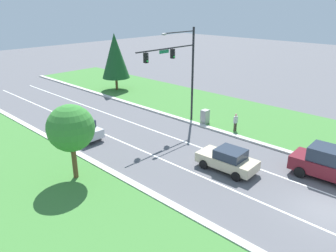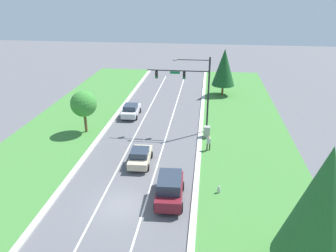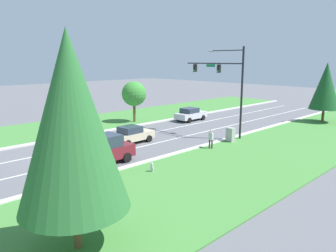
{
  "view_description": "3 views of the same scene",
  "coord_description": "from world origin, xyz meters",
  "px_view_note": "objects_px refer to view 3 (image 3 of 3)",
  "views": [
    {
      "loc": [
        -17.18,
        -4.19,
        10.81
      ],
      "look_at": [
        1.67,
        13.78,
        0.97
      ],
      "focal_mm": 35.0,
      "sensor_mm": 36.0,
      "label": 1
    },
    {
      "loc": [
        6.21,
        -20.46,
        15.71
      ],
      "look_at": [
        1.9,
        14.03,
        0.95
      ],
      "focal_mm": 35.0,
      "sensor_mm": 36.0,
      "label": 2
    },
    {
      "loc": [
        23.58,
        -11.48,
        7.59
      ],
      "look_at": [
        1.19,
        10.35,
        1.23
      ],
      "focal_mm": 35.0,
      "sensor_mm": 36.0,
      "label": 3
    }
  ],
  "objects_px": {
    "utility_cabinet": "(231,135)",
    "conifer_near_right_tree": "(326,86)",
    "silver_sedan": "(191,114)",
    "fire_hydrant": "(152,168)",
    "traffic_signal_mast": "(226,79)",
    "burgundy_suv": "(102,150)",
    "conifer_far_right_tree": "(71,122)",
    "champagne_sedan": "(132,134)",
    "oak_near_left_tree": "(134,94)",
    "pedestrian": "(211,138)"
  },
  "relations": [
    {
      "from": "oak_near_left_tree",
      "to": "utility_cabinet",
      "type": "bearing_deg",
      "value": 0.87
    },
    {
      "from": "utility_cabinet",
      "to": "conifer_near_right_tree",
      "type": "bearing_deg",
      "value": 82.31
    },
    {
      "from": "champagne_sedan",
      "to": "oak_near_left_tree",
      "type": "xyz_separation_m",
      "value": [
        -7.79,
        6.54,
        2.71
      ]
    },
    {
      "from": "conifer_far_right_tree",
      "to": "conifer_near_right_tree",
      "type": "bearing_deg",
      "value": 96.12
    },
    {
      "from": "champagne_sedan",
      "to": "conifer_near_right_tree",
      "type": "relative_size",
      "value": 0.57
    },
    {
      "from": "champagne_sedan",
      "to": "silver_sedan",
      "type": "distance_m",
      "value": 12.9
    },
    {
      "from": "burgundy_suv",
      "to": "fire_hydrant",
      "type": "relative_size",
      "value": 6.75
    },
    {
      "from": "traffic_signal_mast",
      "to": "conifer_far_right_tree",
      "type": "bearing_deg",
      "value": -69.17
    },
    {
      "from": "burgundy_suv",
      "to": "conifer_far_right_tree",
      "type": "height_order",
      "value": "conifer_far_right_tree"
    },
    {
      "from": "fire_hydrant",
      "to": "pedestrian",
      "type": "bearing_deg",
      "value": 97.1
    },
    {
      "from": "pedestrian",
      "to": "conifer_near_right_tree",
      "type": "xyz_separation_m",
      "value": [
        1.97,
        19.42,
        3.54
      ]
    },
    {
      "from": "traffic_signal_mast",
      "to": "oak_near_left_tree",
      "type": "bearing_deg",
      "value": -171.43
    },
    {
      "from": "burgundy_suv",
      "to": "oak_near_left_tree",
      "type": "height_order",
      "value": "oak_near_left_tree"
    },
    {
      "from": "oak_near_left_tree",
      "to": "pedestrian",
      "type": "bearing_deg",
      "value": -11.87
    },
    {
      "from": "oak_near_left_tree",
      "to": "silver_sedan",
      "type": "bearing_deg",
      "value": 55.15
    },
    {
      "from": "silver_sedan",
      "to": "burgundy_suv",
      "type": "xyz_separation_m",
      "value": [
        7.25,
        -17.78,
        0.29
      ]
    },
    {
      "from": "oak_near_left_tree",
      "to": "conifer_far_right_tree",
      "type": "distance_m",
      "value": 27.57
    },
    {
      "from": "traffic_signal_mast",
      "to": "champagne_sedan",
      "type": "xyz_separation_m",
      "value": [
        -4.35,
        -8.37,
        -4.98
      ]
    },
    {
      "from": "utility_cabinet",
      "to": "conifer_near_right_tree",
      "type": "relative_size",
      "value": 0.19
    },
    {
      "from": "silver_sedan",
      "to": "conifer_near_right_tree",
      "type": "distance_m",
      "value": 16.58
    },
    {
      "from": "utility_cabinet",
      "to": "conifer_near_right_tree",
      "type": "distance_m",
      "value": 16.79
    },
    {
      "from": "conifer_near_right_tree",
      "to": "fire_hydrant",
      "type": "bearing_deg",
      "value": -92.16
    },
    {
      "from": "conifer_near_right_tree",
      "to": "conifer_far_right_tree",
      "type": "bearing_deg",
      "value": -83.88
    },
    {
      "from": "traffic_signal_mast",
      "to": "burgundy_suv",
      "type": "distance_m",
      "value": 14.6
    },
    {
      "from": "champagne_sedan",
      "to": "burgundy_suv",
      "type": "distance_m",
      "value": 6.48
    },
    {
      "from": "silver_sedan",
      "to": "conifer_far_right_tree",
      "type": "xyz_separation_m",
      "value": [
        15.98,
        -24.68,
        4.47
      ]
    },
    {
      "from": "burgundy_suv",
      "to": "conifer_near_right_tree",
      "type": "bearing_deg",
      "value": 77.2
    },
    {
      "from": "champagne_sedan",
      "to": "oak_near_left_tree",
      "type": "height_order",
      "value": "oak_near_left_tree"
    },
    {
      "from": "champagne_sedan",
      "to": "conifer_far_right_tree",
      "type": "distance_m",
      "value": 17.94
    },
    {
      "from": "utility_cabinet",
      "to": "fire_hydrant",
      "type": "height_order",
      "value": "utility_cabinet"
    },
    {
      "from": "conifer_near_right_tree",
      "to": "utility_cabinet",
      "type": "bearing_deg",
      "value": -97.69
    },
    {
      "from": "burgundy_suv",
      "to": "utility_cabinet",
      "type": "xyz_separation_m",
      "value": [
        2.75,
        12.19,
        -0.42
      ]
    },
    {
      "from": "traffic_signal_mast",
      "to": "champagne_sedan",
      "type": "bearing_deg",
      "value": -117.46
    },
    {
      "from": "utility_cabinet",
      "to": "conifer_near_right_tree",
      "type": "height_order",
      "value": "conifer_near_right_tree"
    },
    {
      "from": "conifer_near_right_tree",
      "to": "conifer_far_right_tree",
      "type": "height_order",
      "value": "conifer_far_right_tree"
    },
    {
      "from": "silver_sedan",
      "to": "conifer_far_right_tree",
      "type": "distance_m",
      "value": 29.73
    },
    {
      "from": "champagne_sedan",
      "to": "utility_cabinet",
      "type": "xyz_separation_m",
      "value": [
        6.25,
        6.75,
        -0.11
      ]
    },
    {
      "from": "fire_hydrant",
      "to": "conifer_far_right_tree",
      "type": "relative_size",
      "value": 0.08
    },
    {
      "from": "traffic_signal_mast",
      "to": "fire_hydrant",
      "type": "relative_size",
      "value": 12.57
    },
    {
      "from": "traffic_signal_mast",
      "to": "champagne_sedan",
      "type": "distance_m",
      "value": 10.66
    },
    {
      "from": "traffic_signal_mast",
      "to": "fire_hydrant",
      "type": "bearing_deg",
      "value": -76.13
    },
    {
      "from": "silver_sedan",
      "to": "fire_hydrant",
      "type": "xyz_separation_m",
      "value": [
        11.17,
        -16.4,
        -0.47
      ]
    },
    {
      "from": "fire_hydrant",
      "to": "conifer_near_right_tree",
      "type": "distance_m",
      "value": 27.36
    },
    {
      "from": "silver_sedan",
      "to": "conifer_near_right_tree",
      "type": "relative_size",
      "value": 0.6
    },
    {
      "from": "utility_cabinet",
      "to": "conifer_far_right_tree",
      "type": "bearing_deg",
      "value": -72.62
    },
    {
      "from": "oak_near_left_tree",
      "to": "champagne_sedan",
      "type": "bearing_deg",
      "value": -40.02
    },
    {
      "from": "traffic_signal_mast",
      "to": "silver_sedan",
      "type": "bearing_deg",
      "value": 153.87
    },
    {
      "from": "burgundy_suv",
      "to": "conifer_near_right_tree",
      "type": "xyz_separation_m",
      "value": [
        4.94,
        28.4,
        3.37
      ]
    },
    {
      "from": "burgundy_suv",
      "to": "silver_sedan",
      "type": "bearing_deg",
      "value": 109.25
    },
    {
      "from": "utility_cabinet",
      "to": "traffic_signal_mast",
      "type": "bearing_deg",
      "value": 139.68
    }
  ]
}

